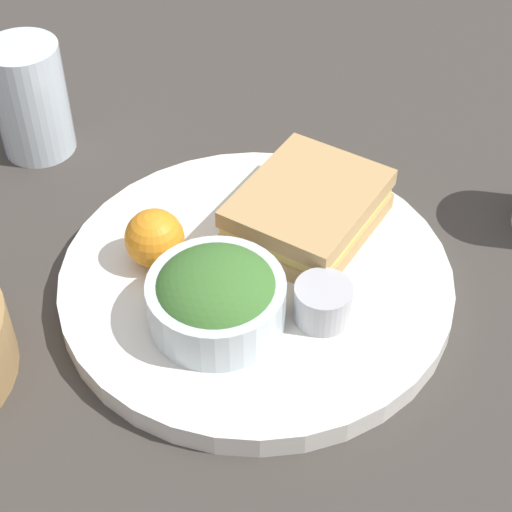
# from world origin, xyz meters

# --- Properties ---
(ground_plane) EXTENTS (4.00, 4.00, 0.00)m
(ground_plane) POSITION_xyz_m (0.00, 0.00, 0.00)
(ground_plane) COLOR #3D3833
(plate) EXTENTS (0.34, 0.34, 0.02)m
(plate) POSITION_xyz_m (0.00, 0.00, 0.01)
(plate) COLOR white
(plate) RESTS_ON ground_plane
(sandwich) EXTENTS (0.16, 0.15, 0.04)m
(sandwich) POSITION_xyz_m (0.06, -0.04, 0.04)
(sandwich) COLOR tan
(sandwich) RESTS_ON plate
(salad_bowl) EXTENTS (0.11, 0.11, 0.06)m
(salad_bowl) POSITION_xyz_m (-0.06, 0.02, 0.05)
(salad_bowl) COLOR silver
(salad_bowl) RESTS_ON plate
(dressing_cup) EXTENTS (0.05, 0.05, 0.03)m
(dressing_cup) POSITION_xyz_m (-0.04, -0.06, 0.04)
(dressing_cup) COLOR #B7B7BC
(dressing_cup) RESTS_ON plate
(orange_wedge) EXTENTS (0.05, 0.05, 0.05)m
(orange_wedge) POSITION_xyz_m (0.00, 0.09, 0.05)
(orange_wedge) COLOR orange
(orange_wedge) RESTS_ON plate
(drink_glass) EXTENTS (0.07, 0.07, 0.12)m
(drink_glass) POSITION_xyz_m (0.16, 0.26, 0.06)
(drink_glass) COLOR silver
(drink_glass) RESTS_ON ground_plane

